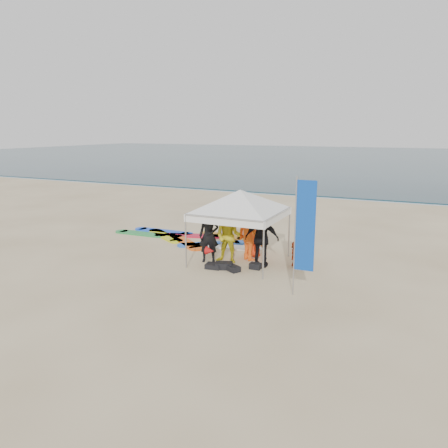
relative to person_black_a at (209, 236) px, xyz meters
name	(u,v)px	position (x,y,z in m)	size (l,w,h in m)	color
ground	(172,276)	(-0.37, -1.83, -0.93)	(120.00, 120.00, 0.00)	beige
ocean	(378,159)	(-0.37, 58.17, -0.89)	(160.00, 84.00, 0.08)	#0C2633
shoreline_foam	(313,196)	(-0.37, 16.37, -0.92)	(160.00, 1.20, 0.01)	silver
person_black_a	(209,236)	(0.00, 0.00, 0.00)	(0.68, 0.44, 1.85)	black
person_yellow	(228,236)	(0.63, 0.23, 0.00)	(0.90, 0.70, 1.86)	yellow
person_orange_a	(250,233)	(1.20, 0.80, 0.03)	(1.24, 0.71, 1.91)	#FF5D16
person_black_b	(262,239)	(1.84, 0.23, 0.04)	(1.13, 0.47, 1.93)	black
person_orange_b	(253,234)	(1.14, 1.24, -0.12)	(0.79, 0.52, 1.62)	#FF4016
person_seated	(295,254)	(2.85, 0.67, -0.49)	(0.82, 0.26, 0.88)	red
canopy_tent	(240,190)	(0.96, 0.42, 1.57)	(3.80, 3.80, 2.87)	#A5A5A8
feather_flag	(304,228)	(3.75, -1.78, 1.01)	(0.56, 0.04, 3.29)	#A5A5A8
marker_pennant	(210,251)	(0.21, -0.34, -0.43)	(0.28, 0.28, 0.64)	#A5A5A8
gear_pile	(228,266)	(0.94, -0.49, -0.83)	(1.72, 0.88, 0.22)	black
surfboard_spread	(188,238)	(-2.26, 2.48, -0.89)	(6.42, 2.87, 0.07)	orange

